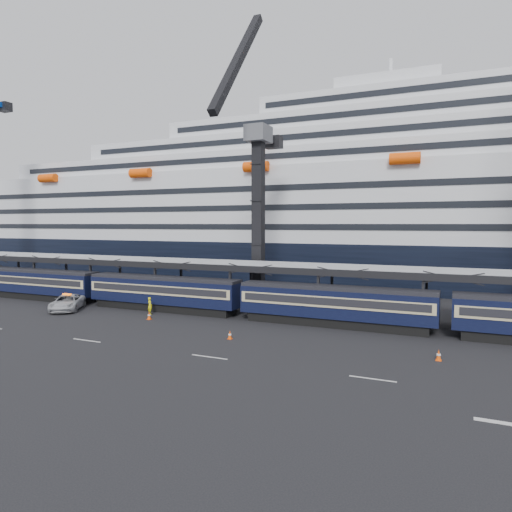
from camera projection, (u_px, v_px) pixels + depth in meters
The scene contains 10 objects.
ground at pixel (411, 365), 32.13m from camera, with size 260.00×260.00×0.00m, color black.
train at pixel (369, 306), 42.97m from camera, with size 133.05×3.00×4.05m.
canopy at pixel (425, 272), 44.54m from camera, with size 130.00×6.25×5.53m.
cruise_ship at pixel (432, 209), 73.68m from camera, with size 214.09×28.84×34.00m.
crane_dark_near at pixel (257, 208), 56.30m from camera, with size 4.50×17.75×35.08m.
pickup_truck at pixel (67, 303), 52.62m from camera, with size 2.93×6.36×1.77m, color #A7A9AE.
worker at pixel (150, 306), 50.17m from camera, with size 0.69×0.46×1.90m, color yellow.
traffic_cone_b at pixel (149, 315), 47.53m from camera, with size 0.43×0.43×0.86m.
traffic_cone_c at pixel (230, 335), 39.42m from camera, with size 0.38×0.38×0.76m.
traffic_cone_d at pixel (439, 355), 33.21m from camera, with size 0.42×0.42×0.83m.
Camera 1 is at (2.68, -33.24, 9.95)m, focal length 32.00 mm.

